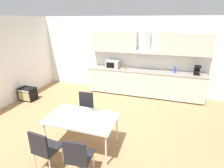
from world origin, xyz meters
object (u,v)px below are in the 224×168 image
Objects in this scene: guitar_amp at (28,94)px; pendant_lamp at (78,63)px; bottle_brown at (125,67)px; chair_near_left at (44,147)px; microwave at (113,64)px; bottle_blue at (175,70)px; dining_table at (82,119)px; chair_far_left at (85,106)px; chair_near_right at (78,156)px; coffee_maker at (197,70)px.

pendant_lamp reaches higher than guitar_amp.
bottle_brown is 0.23× the size of chair_near_left.
guitar_amp is (-2.55, -1.61, -0.85)m from microwave.
bottle_brown is at bearing 87.14° from pendant_lamp.
dining_table is (-1.86, -3.22, -0.33)m from bottle_blue.
dining_table is 4.47× the size of pendant_lamp.
dining_table is at bearing -68.11° from chair_far_left.
bottle_brown reaches higher than chair_near_left.
chair_near_left is 3.49m from guitar_amp.
pendant_lamp is at bearing -84.36° from microwave.
bottle_brown is 1.70m from bottle_blue.
chair_near_right is (0.64, -3.99, -0.54)m from microwave.
dining_table reaches higher than guitar_amp.
guitar_amp is (-5.39, -1.64, -0.86)m from coffee_maker.
microwave is at bearing 95.64° from dining_table.
bottle_blue is at bearing 69.20° from chair_near_right.
bottle_brown is 0.23× the size of chair_near_right.
bottle_brown is 0.14× the size of dining_table.
chair_near_left and chair_near_right have the same top height.
bottle_blue is (2.18, 0.04, -0.06)m from microwave.
coffee_maker reaches higher than chair_near_right.
bottle_blue reaches higher than dining_table.
chair_near_right is (-2.20, -4.02, -0.54)m from coffee_maker.
bottle_brown is at bearing -179.50° from bottle_blue.
dining_table is at bearing -84.36° from microwave.
microwave is at bearing 95.64° from pendant_lamp.
chair_far_left is at bearing -16.67° from guitar_amp.
bottle_blue is (-0.67, 0.02, -0.07)m from coffee_maker.
guitar_amp is at bearing 151.25° from pendant_lamp.
microwave is at bearing 89.78° from chair_near_left.
coffee_maker reaches higher than chair_far_left.
microwave reaches higher than bottle_brown.
chair_near_right reaches higher than dining_table.
microwave is 0.55× the size of chair_near_right.
microwave is at bearing 99.15° from chair_near_right.
dining_table is 0.89m from chair_near_right.
chair_far_left is at bearing -139.99° from coffee_maker.
coffee_maker is 4.11m from dining_table.
bottle_brown is 0.23× the size of chair_far_left.
dining_table is 1.64× the size of chair_far_left.
bottle_brown is 1.00× the size of bottle_blue.
pendant_lamp is at bearing -68.11° from chair_far_left.
dining_table is at bearing -92.86° from bottle_brown.
coffee_maker is 0.34× the size of chair_far_left.
dining_table is (-0.16, -3.21, -0.33)m from bottle_brown.
bottle_blue is at bearing 60.00° from pendant_lamp.
coffee_maker is at bearing 51.73° from dining_table.
pendant_lamp is at bearing -28.75° from guitar_amp.
pendant_lamp reaches higher than dining_table.
chair_far_left is 2.72× the size of pendant_lamp.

